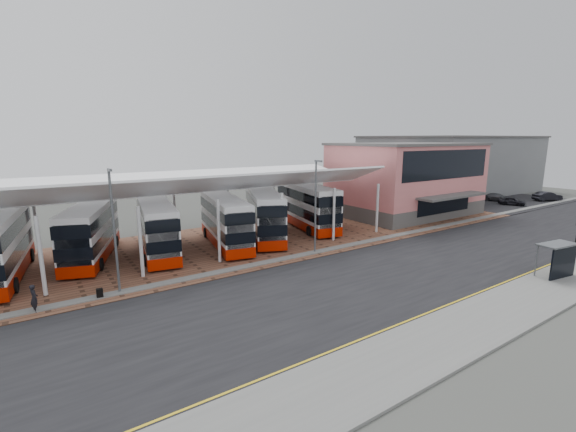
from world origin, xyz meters
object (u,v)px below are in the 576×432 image
Objects in this scene: bus_3 at (225,222)px; carpark_car_a at (512,201)px; bus_1 at (91,232)px; bus_shelter at (562,256)px; bus_4 at (264,215)px; bus_5 at (307,206)px; carpark_car_b at (498,197)px; terminal at (406,178)px; carpark_car_c at (547,196)px; pedestrian at (34,298)px; bus_2 at (157,228)px.

bus_3 is 44.76m from carpark_car_a.
bus_shelter is at bearing -21.76° from bus_1.
bus_4 is 0.96× the size of bus_5.
bus_4 reaches higher than bus_1.
carpark_car_b is at bearing 8.88° from bus_5.
carpark_car_a is (55.45, -6.33, -1.59)m from bus_1.
bus_3 is at bearing 7.25° from bus_1.
carpark_car_a is 3.66m from carpark_car_b.
bus_5 is at bearing 178.12° from terminal.
bus_1 is 55.84m from carpark_car_a.
carpark_car_c is at bearing 32.13° from bus_shelter.
bus_1 is 0.93× the size of bus_5.
carpark_car_a is at bearing 106.81° from carpark_car_c.
bus_1 is 10.23m from pedestrian.
bus_2 is 6.78× the size of pedestrian.
bus_3 is 3.56× the size of bus_shelter.
bus_2 is 50.79m from carpark_car_a.
bus_4 is 3.20× the size of carpark_car_a.
bus_1 is 11.15m from bus_3.
carpark_car_b is 8.13m from carpark_car_c.
bus_1 is at bearing -164.27° from bus_4.
pedestrian is 0.37× the size of carpark_car_c.
terminal is at bearing 10.89° from bus_5.
bus_3 reaches higher than bus_shelter.
bus_1 is 64.74m from carpark_car_c.
bus_2 is 31.36m from bus_shelter.
bus_shelter is (5.57, -22.85, -0.81)m from bus_5.
carpark_car_b is (57.34, -3.19, -1.59)m from bus_1.
pedestrian is 34.50m from bus_shelter.
terminal reaches higher than carpark_car_a.
carpark_car_a is at bearing 12.80° from bus_1.
terminal is at bearing 24.97° from bus_4.
bus_1 is 6.72× the size of pedestrian.
bus_2 reaches higher than bus_1.
carpark_car_c is at bearing 4.35° from bus_2.
carpark_car_c is (8.84, -1.07, 0.12)m from carpark_car_a.
bus_2 is 12.10m from pedestrian.
carpark_car_b is at bearing -99.96° from pedestrian.
pedestrian is 59.77m from carpark_car_a.
carpark_car_b is at bearing 37.41° from carpark_car_a.
bus_1 is at bearing 107.13° from carpark_car_c.
bus_3 is 53.66m from carpark_car_c.
bus_3 is (10.90, -2.33, 0.01)m from bus_1.
bus_1 reaches higher than bus_shelter.
carpark_car_a is at bearing 3.44° from bus_5.
bus_5 is 7.25× the size of pedestrian.
bus_3 is 0.94× the size of bus_5.
bus_5 is (-15.82, 0.52, -2.22)m from terminal.
terminal is at bearing 73.93° from bus_shelter.
terminal is 5.13× the size of carpark_car_a.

